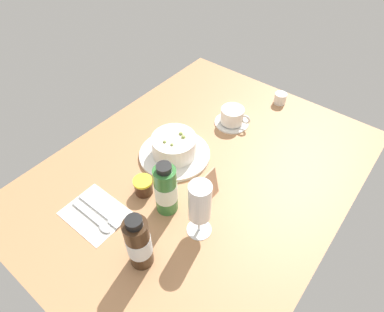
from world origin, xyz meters
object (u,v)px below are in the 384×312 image
cutlery_setting (96,214)px  coffee_cup (232,117)px  wine_glass (200,204)px  creamer_jug (280,98)px  porridge_bowl (175,147)px  jam_jar (143,186)px  menu_card (208,184)px  sauce_bottle_brown (139,243)px  sauce_bottle_green (166,190)px

cutlery_setting → coffee_cup: coffee_cup is taller
cutlery_setting → wine_glass: 31.08cm
coffee_cup → creamer_jug: bearing=160.6°
porridge_bowl → creamer_jug: size_ratio=4.21×
jam_jar → menu_card: menu_card is taller
coffee_cup → jam_jar: size_ratio=2.33×
porridge_bowl → wine_glass: size_ratio=1.25×
cutlery_setting → sauce_bottle_brown: 21.05cm
porridge_bowl → coffee_cup: porridge_bowl is taller
porridge_bowl → sauce_bottle_brown: 37.40cm
wine_glass → jam_jar: size_ratio=3.29×
creamer_jug → wine_glass: size_ratio=0.30×
coffee_cup → menu_card: 33.45cm
cutlery_setting → wine_glass: (-14.04, 25.31, 11.31)cm
jam_jar → sauce_bottle_brown: (15.67, 14.63, 5.55)cm
porridge_bowl → jam_jar: (17.19, 2.64, -1.04)cm
coffee_cup → sauce_bottle_green: (42.01, 6.19, 4.99)cm
jam_jar → sauce_bottle_green: 10.53cm
porridge_bowl → sauce_bottle_brown: bearing=27.7°
jam_jar → cutlery_setting: bearing=-18.8°
creamer_jug → sauce_bottle_green: size_ratio=0.31×
jam_jar → sauce_bottle_brown: bearing=43.0°
wine_glass → menu_card: (-11.03, -5.52, -7.02)cm
porridge_bowl → wine_glass: wine_glass is taller
creamer_jug → wine_glass: 65.38cm
porridge_bowl → sauce_bottle_green: size_ratio=1.32×
creamer_jug → menu_card: (52.91, 4.43, 2.37)cm
wine_glass → sauce_bottle_green: (-0.16, -11.45, -3.53)cm
cutlery_setting → coffee_cup: size_ratio=1.32×
jam_jar → wine_glass: bearing=89.8°
creamer_jug → menu_card: bearing=4.8°
sauce_bottle_green → menu_card: (-10.87, 5.94, -3.49)cm
sauce_bottle_brown → coffee_cup: bearing=-168.5°
wine_glass → sauce_bottle_brown: 17.00cm
wine_glass → porridge_bowl: bearing=-126.7°
porridge_bowl → menu_card: size_ratio=2.50×
wine_glass → sauce_bottle_brown: (15.59, -5.87, -3.37)cm
coffee_cup → porridge_bowl: bearing=-12.5°
coffee_cup → jam_jar: (42.09, -2.86, -0.40)cm
wine_glass → sauce_bottle_green: size_ratio=1.05×
cutlery_setting → menu_card: size_ratio=1.87×
cutlery_setting → wine_glass: bearing=119.0°
creamer_jug → sauce_bottle_brown: sauce_bottle_brown is taller
coffee_cup → sauce_bottle_green: sauce_bottle_green is taller
creamer_jug → cutlery_setting: bearing=-11.1°
cutlery_setting → creamer_jug: creamer_jug is taller
coffee_cup → wine_glass: bearing=22.7°
creamer_jug → wine_glass: (63.94, 9.95, 9.39)cm
jam_jar → sauce_bottle_green: (-0.08, 9.05, 5.39)cm
jam_jar → coffee_cup: bearing=176.1°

